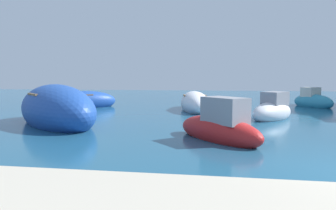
% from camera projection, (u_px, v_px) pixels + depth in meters
% --- Properties ---
extents(moored_boat_0, '(3.24, 3.41, 1.63)m').
position_uv_depth(moored_boat_0, '(219.00, 127.00, 9.93)').
color(moored_boat_0, '#B21E1E').
rests_on(moored_boat_0, ground).
extents(moored_boat_2, '(2.70, 3.28, 1.59)m').
position_uv_depth(moored_boat_2, '(313.00, 101.00, 21.01)').
color(moored_boat_2, teal).
rests_on(moored_boat_2, ground).
extents(moored_boat_3, '(4.36, 3.94, 1.42)m').
position_uv_depth(moored_boat_3, '(85.00, 101.00, 20.67)').
color(moored_boat_3, '#1E479E').
rests_on(moored_boat_3, ground).
extents(moored_boat_5, '(6.23, 6.12, 2.23)m').
position_uv_depth(moored_boat_5, '(56.00, 110.00, 13.27)').
color(moored_boat_5, '#1E479E').
rests_on(moored_boat_5, ground).
extents(moored_boat_6, '(2.57, 5.56, 1.50)m').
position_uv_depth(moored_boat_6, '(195.00, 103.00, 18.90)').
color(moored_boat_6, white).
rests_on(moored_boat_6, ground).
extents(moored_boat_7, '(2.80, 3.16, 1.57)m').
position_uv_depth(moored_boat_7, '(273.00, 111.00, 14.88)').
color(moored_boat_7, white).
rests_on(moored_boat_7, ground).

